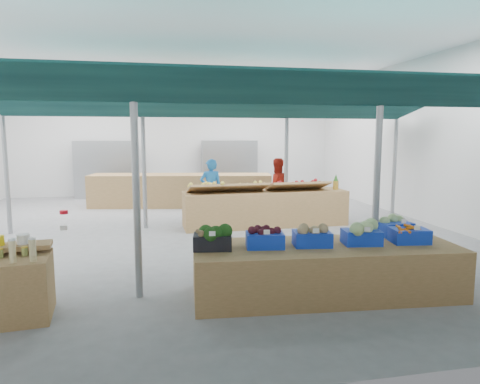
% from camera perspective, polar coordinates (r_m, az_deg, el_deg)
% --- Properties ---
extents(floor, '(13.00, 13.00, 0.00)m').
position_cam_1_polar(floor, '(10.09, -6.79, -5.13)').
color(floor, slate).
rests_on(floor, ground).
extents(hall, '(13.00, 13.00, 13.00)m').
position_cam_1_polar(hall, '(11.29, -7.59, 9.71)').
color(hall, silver).
rests_on(hall, ground).
extents(pole_grid, '(10.00, 4.60, 3.00)m').
position_cam_1_polar(pole_grid, '(8.22, -0.77, 4.80)').
color(pole_grid, gray).
rests_on(pole_grid, floor).
extents(awnings, '(9.50, 7.08, 0.30)m').
position_cam_1_polar(awnings, '(8.23, -0.78, 11.56)').
color(awnings, '#0A2A2E').
rests_on(awnings, pole_grid).
extents(back_shelving_left, '(2.00, 0.50, 2.00)m').
position_cam_1_polar(back_shelving_left, '(15.96, -17.57, 2.85)').
color(back_shelving_left, '#B23F33').
rests_on(back_shelving_left, floor).
extents(back_shelving_right, '(2.00, 0.50, 2.00)m').
position_cam_1_polar(back_shelving_right, '(16.10, -1.43, 3.23)').
color(back_shelving_right, '#B23F33').
rests_on(back_shelving_right, floor).
extents(veg_counter, '(3.70, 1.46, 0.71)m').
position_cam_1_polar(veg_counter, '(6.13, 11.31, -10.17)').
color(veg_counter, brown).
rests_on(veg_counter, floor).
extents(fruit_counter, '(4.02, 1.06, 0.86)m').
position_cam_1_polar(fruit_counter, '(10.53, 3.40, -2.19)').
color(fruit_counter, brown).
rests_on(fruit_counter, floor).
extents(far_counter, '(5.70, 2.09, 1.01)m').
position_cam_1_polar(far_counter, '(13.53, -7.86, 0.23)').
color(far_counter, brown).
rests_on(far_counter, floor).
extents(vendor_left, '(0.59, 0.40, 1.60)m').
position_cam_1_polar(vendor_left, '(11.31, -3.89, 0.38)').
color(vendor_left, blue).
rests_on(vendor_left, floor).
extents(vendor_right, '(0.79, 0.63, 1.60)m').
position_cam_1_polar(vendor_right, '(11.68, 4.90, 0.60)').
color(vendor_right, '#A11F13').
rests_on(vendor_right, floor).
extents(crate_broccoli, '(0.54, 0.44, 0.35)m').
position_cam_1_polar(crate_broccoli, '(5.70, -3.69, -6.05)').
color(crate_broccoli, black).
rests_on(crate_broccoli, veg_counter).
extents(crate_beets, '(0.54, 0.44, 0.29)m').
position_cam_1_polar(crate_beets, '(5.79, 3.33, -6.09)').
color(crate_beets, '#1134BB').
rests_on(crate_beets, veg_counter).
extents(crate_celeriac, '(0.54, 0.44, 0.31)m').
position_cam_1_polar(crate_celeriac, '(5.94, 9.58, -5.72)').
color(crate_celeriac, '#1134BB').
rests_on(crate_celeriac, veg_counter).
extents(crate_cabbage, '(0.54, 0.44, 0.35)m').
position_cam_1_polar(crate_cabbage, '(6.18, 15.89, -5.27)').
color(crate_cabbage, '#1134BB').
rests_on(crate_cabbage, veg_counter).
extents(crate_carrots, '(0.54, 0.44, 0.29)m').
position_cam_1_polar(crate_carrots, '(6.49, 21.64, -5.32)').
color(crate_carrots, '#1134BB').
rests_on(crate_carrots, veg_counter).
extents(sparrow, '(0.12, 0.09, 0.11)m').
position_cam_1_polar(sparrow, '(5.55, -5.28, -5.49)').
color(sparrow, brown).
rests_on(sparrow, crate_broccoli).
extents(pole_ribbon, '(0.12, 0.12, 0.28)m').
position_cam_1_polar(pole_ribbon, '(6.70, -22.44, -2.69)').
color(pole_ribbon, red).
rests_on(pole_ribbon, pole_grid).
extents(apple_heap_yellow, '(1.94, 0.81, 0.27)m').
position_cam_1_polar(apple_heap_yellow, '(10.12, -1.60, 0.83)').
color(apple_heap_yellow, '#997247').
rests_on(apple_heap_yellow, fruit_counter).
extents(apple_heap_red, '(1.54, 0.78, 0.27)m').
position_cam_1_polar(apple_heap_red, '(10.61, 7.77, 1.07)').
color(apple_heap_red, '#997247').
rests_on(apple_heap_red, fruit_counter).
extents(pineapple, '(0.14, 0.14, 0.39)m').
position_cam_1_polar(pineapple, '(11.00, 12.65, 1.26)').
color(pineapple, '#8C6019').
rests_on(pineapple, fruit_counter).
extents(crate_extra, '(0.53, 0.43, 0.32)m').
position_cam_1_polar(crate_extra, '(6.88, 19.84, -4.24)').
color(crate_extra, '#1134BB').
rests_on(crate_extra, veg_counter).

